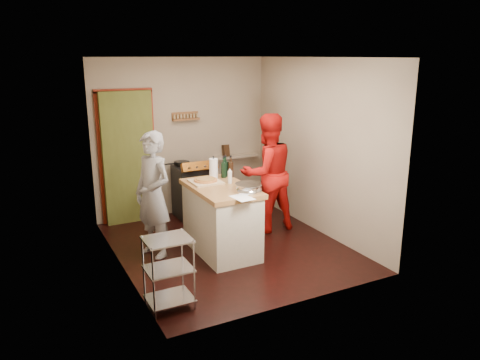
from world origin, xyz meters
name	(u,v)px	position (x,y,z in m)	size (l,w,h in m)	color
floor	(229,246)	(0.00, 0.00, 0.00)	(3.50, 3.50, 0.00)	black
back_wall	(145,150)	(-0.64, 1.78, 1.13)	(3.00, 0.44, 2.60)	gray
left_wall	(116,169)	(-1.50, 0.00, 1.30)	(0.04, 3.50, 2.60)	gray
right_wall	(319,147)	(1.50, 0.00, 1.30)	(0.04, 3.50, 2.60)	gray
ceiling	(227,57)	(0.00, 0.00, 2.61)	(3.00, 3.50, 0.02)	white
stove	(194,190)	(0.05, 1.42, 0.45)	(0.60, 0.63, 1.00)	black
wire_shelving	(169,269)	(-1.28, -1.20, 0.44)	(0.48, 0.40, 0.80)	silver
island	(222,218)	(-0.16, -0.12, 0.49)	(0.75, 1.37, 1.25)	beige
person_stripe	(153,195)	(-1.00, 0.21, 0.84)	(0.62, 0.40, 1.69)	#ADADB2
person_red	(267,173)	(0.82, 0.35, 0.90)	(0.88, 0.68, 1.80)	#B9100C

